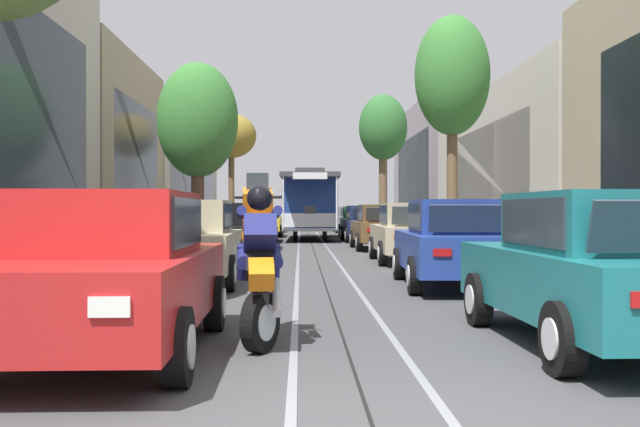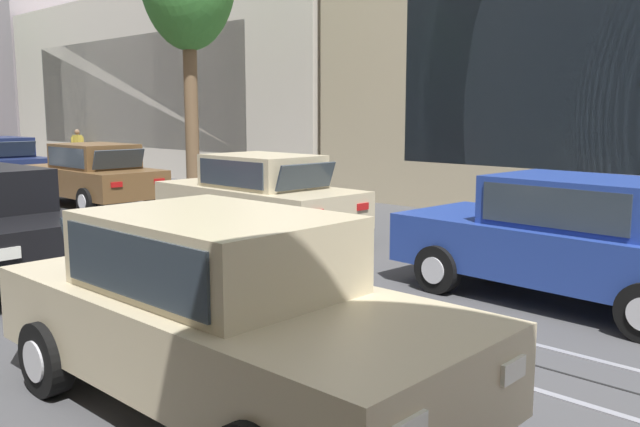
{
  "view_description": "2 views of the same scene",
  "coord_description": "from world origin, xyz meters",
  "px_view_note": "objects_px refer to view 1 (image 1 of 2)",
  "views": [
    {
      "loc": [
        -0.47,
        -4.26,
        1.4
      ],
      "look_at": [
        0.34,
        25.4,
        1.25
      ],
      "focal_mm": 40.57,
      "sensor_mm": 36.0,
      "label": 1
    },
    {
      "loc": [
        -5.76,
        5.27,
        2.37
      ],
      "look_at": [
        1.65,
        12.48,
        0.81
      ],
      "focal_mm": 37.76,
      "sensor_mm": 36.0,
      "label": 2
    }
  ],
  "objects_px": {
    "parked_car_black_mid_left": "(231,232)",
    "parked_car_beige_mid_right": "(411,232)",
    "parked_car_yellow_sixth_left": "(264,221)",
    "pedestrian_crossing_far": "(454,219)",
    "parked_car_maroon_fourth_left": "(247,227)",
    "parked_car_brown_fourth_right": "(381,227)",
    "parked_car_blue_second_right": "(455,243)",
    "motorcycle_with_rider": "(259,253)",
    "parked_car_white_fifth_left": "(255,223)",
    "parked_car_red_near_left": "(109,272)",
    "cable_car_trolley": "(310,204)",
    "street_tree_kerb_right_mid": "(383,130)",
    "street_tree_kerb_left_mid": "(231,137)",
    "street_tree_kerb_right_second": "(452,78)",
    "parked_car_green_sixth_right": "(357,221)",
    "parked_car_teal_near_right": "(599,269)",
    "parked_car_beige_far_left": "(267,220)",
    "parked_car_grey_far_right": "(350,219)",
    "street_tree_kerb_left_second": "(198,122)",
    "parked_car_navy_fifth_right": "(365,223)",
    "parked_car_beige_second_left": "(188,242)"
  },
  "relations": [
    {
      "from": "parked_car_black_mid_left",
      "to": "motorcycle_with_rider",
      "type": "relative_size",
      "value": 2.36
    },
    {
      "from": "parked_car_black_mid_left",
      "to": "parked_car_beige_mid_right",
      "type": "bearing_deg",
      "value": -5.83
    },
    {
      "from": "parked_car_brown_fourth_right",
      "to": "street_tree_kerb_left_second",
      "type": "bearing_deg",
      "value": 164.72
    },
    {
      "from": "parked_car_beige_far_left",
      "to": "pedestrian_crossing_far",
      "type": "bearing_deg",
      "value": -38.49
    },
    {
      "from": "parked_car_beige_mid_right",
      "to": "street_tree_kerb_left_mid",
      "type": "bearing_deg",
      "value": 105.77
    },
    {
      "from": "parked_car_black_mid_left",
      "to": "street_tree_kerb_right_mid",
      "type": "height_order",
      "value": "street_tree_kerb_right_mid"
    },
    {
      "from": "parked_car_teal_near_right",
      "to": "parked_car_blue_second_right",
      "type": "bearing_deg",
      "value": 92.44
    },
    {
      "from": "parked_car_green_sixth_right",
      "to": "street_tree_kerb_left_second",
      "type": "relative_size",
      "value": 0.64
    },
    {
      "from": "parked_car_white_fifth_left",
      "to": "parked_car_brown_fourth_right",
      "type": "xyz_separation_m",
      "value": [
        4.83,
        -6.51,
        0.0
      ]
    },
    {
      "from": "parked_car_white_fifth_left",
      "to": "parked_car_green_sixth_right",
      "type": "height_order",
      "value": "same"
    },
    {
      "from": "street_tree_kerb_right_second",
      "to": "parked_car_red_near_left",
      "type": "bearing_deg",
      "value": -112.05
    },
    {
      "from": "parked_car_red_near_left",
      "to": "motorcycle_with_rider",
      "type": "bearing_deg",
      "value": 17.01
    },
    {
      "from": "parked_car_maroon_fourth_left",
      "to": "parked_car_blue_second_right",
      "type": "bearing_deg",
      "value": -68.96
    },
    {
      "from": "parked_car_blue_second_right",
      "to": "street_tree_kerb_right_mid",
      "type": "distance_m",
      "value": 30.38
    },
    {
      "from": "parked_car_grey_far_right",
      "to": "pedestrian_crossing_far",
      "type": "relative_size",
      "value": 2.66
    },
    {
      "from": "street_tree_kerb_left_mid",
      "to": "parked_car_white_fifth_left",
      "type": "bearing_deg",
      "value": -79.88
    },
    {
      "from": "motorcycle_with_rider",
      "to": "parked_car_black_mid_left",
      "type": "bearing_deg",
      "value": 96.81
    },
    {
      "from": "parked_car_white_fifth_left",
      "to": "street_tree_kerb_right_second",
      "type": "height_order",
      "value": "street_tree_kerb_right_second"
    },
    {
      "from": "parked_car_red_near_left",
      "to": "parked_car_navy_fifth_right",
      "type": "distance_m",
      "value": 25.07
    },
    {
      "from": "pedestrian_crossing_far",
      "to": "parked_car_beige_mid_right",
      "type": "bearing_deg",
      "value": -105.79
    },
    {
      "from": "parked_car_navy_fifth_right",
      "to": "parked_car_green_sixth_right",
      "type": "relative_size",
      "value": 0.99
    },
    {
      "from": "parked_car_beige_mid_right",
      "to": "parked_car_green_sixth_right",
      "type": "xyz_separation_m",
      "value": [
        0.05,
        18.75,
        0.0
      ]
    },
    {
      "from": "parked_car_maroon_fourth_left",
      "to": "parked_car_red_near_left",
      "type": "bearing_deg",
      "value": -90.01
    },
    {
      "from": "parked_car_maroon_fourth_left",
      "to": "parked_car_brown_fourth_right",
      "type": "relative_size",
      "value": 1.0
    },
    {
      "from": "street_tree_kerb_left_mid",
      "to": "parked_car_blue_second_right",
      "type": "bearing_deg",
      "value": -77.4
    },
    {
      "from": "parked_car_black_mid_left",
      "to": "parked_car_maroon_fourth_left",
      "type": "relative_size",
      "value": 1.01
    },
    {
      "from": "street_tree_kerb_left_mid",
      "to": "pedestrian_crossing_far",
      "type": "relative_size",
      "value": 4.45
    },
    {
      "from": "street_tree_kerb_right_second",
      "to": "street_tree_kerb_right_mid",
      "type": "relative_size",
      "value": 0.97
    },
    {
      "from": "cable_car_trolley",
      "to": "street_tree_kerb_right_mid",
      "type": "bearing_deg",
      "value": 60.94
    },
    {
      "from": "parked_car_maroon_fourth_left",
      "to": "cable_car_trolley",
      "type": "relative_size",
      "value": 0.48
    },
    {
      "from": "parked_car_grey_far_right",
      "to": "parked_car_black_mid_left",
      "type": "bearing_deg",
      "value": -101.17
    },
    {
      "from": "parked_car_green_sixth_right",
      "to": "motorcycle_with_rider",
      "type": "bearing_deg",
      "value": -96.42
    },
    {
      "from": "parked_car_black_mid_left",
      "to": "parked_car_brown_fourth_right",
      "type": "relative_size",
      "value": 1.01
    },
    {
      "from": "parked_car_maroon_fourth_left",
      "to": "parked_car_white_fifth_left",
      "type": "distance_m",
      "value": 6.78
    },
    {
      "from": "parked_car_black_mid_left",
      "to": "parked_car_yellow_sixth_left",
      "type": "relative_size",
      "value": 1.01
    },
    {
      "from": "parked_car_yellow_sixth_left",
      "to": "motorcycle_with_rider",
      "type": "height_order",
      "value": "motorcycle_with_rider"
    },
    {
      "from": "parked_car_white_fifth_left",
      "to": "parked_car_grey_far_right",
      "type": "height_order",
      "value": "same"
    },
    {
      "from": "parked_car_green_sixth_right",
      "to": "motorcycle_with_rider",
      "type": "xyz_separation_m",
      "value": [
        -3.42,
        -30.39,
        0.15
      ]
    },
    {
      "from": "parked_car_black_mid_left",
      "to": "parked_car_navy_fifth_right",
      "type": "bearing_deg",
      "value": 68.56
    },
    {
      "from": "parked_car_beige_far_left",
      "to": "parked_car_beige_mid_right",
      "type": "xyz_separation_m",
      "value": [
        5.0,
        -25.0,
        0.0
      ]
    },
    {
      "from": "parked_car_blue_second_right",
      "to": "motorcycle_with_rider",
      "type": "bearing_deg",
      "value": -120.35
    },
    {
      "from": "parked_car_maroon_fourth_left",
      "to": "street_tree_kerb_right_second",
      "type": "distance_m",
      "value": 8.7
    },
    {
      "from": "parked_car_red_near_left",
      "to": "parked_car_green_sixth_right",
      "type": "distance_m",
      "value": 31.21
    },
    {
      "from": "motorcycle_with_rider",
      "to": "street_tree_kerb_left_second",
      "type": "bearing_deg",
      "value": 99.86
    },
    {
      "from": "parked_car_black_mid_left",
      "to": "cable_car_trolley",
      "type": "xyz_separation_m",
      "value": [
        2.34,
        15.19,
        0.86
      ]
    },
    {
      "from": "street_tree_kerb_left_mid",
      "to": "street_tree_kerb_right_second",
      "type": "distance_m",
      "value": 22.25
    },
    {
      "from": "parked_car_red_near_left",
      "to": "cable_car_trolley",
      "type": "xyz_separation_m",
      "value": [
        2.33,
        27.76,
        0.86
      ]
    },
    {
      "from": "parked_car_yellow_sixth_left",
      "to": "pedestrian_crossing_far",
      "type": "distance_m",
      "value": 9.83
    },
    {
      "from": "parked_car_beige_second_left",
      "to": "parked_car_yellow_sixth_left",
      "type": "relative_size",
      "value": 1.0
    },
    {
      "from": "street_tree_kerb_right_mid",
      "to": "pedestrian_crossing_far",
      "type": "relative_size",
      "value": 5.02
    }
  ]
}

